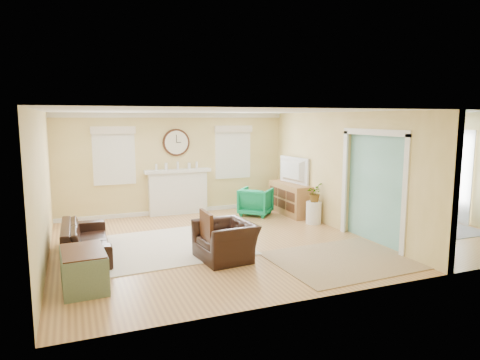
% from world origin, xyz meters
% --- Properties ---
extents(floor, '(9.00, 9.00, 0.00)m').
position_xyz_m(floor, '(0.00, 0.00, 0.00)').
color(floor, '#9E6C42').
rests_on(floor, ground).
extents(wall_back, '(9.00, 0.02, 2.60)m').
position_xyz_m(wall_back, '(0.00, 3.00, 1.30)').
color(wall_back, tan).
rests_on(wall_back, ground).
extents(wall_front, '(9.00, 0.02, 2.60)m').
position_xyz_m(wall_front, '(0.00, -3.00, 1.30)').
color(wall_front, tan).
rests_on(wall_front, ground).
extents(wall_left, '(0.02, 6.00, 2.60)m').
position_xyz_m(wall_left, '(-4.50, 0.00, 1.30)').
color(wall_left, tan).
rests_on(wall_left, ground).
extents(wall_right, '(0.02, 6.00, 2.60)m').
position_xyz_m(wall_right, '(4.50, 0.00, 1.30)').
color(wall_right, tan).
rests_on(wall_right, ground).
extents(ceiling, '(9.00, 6.00, 0.02)m').
position_xyz_m(ceiling, '(0.00, 0.00, 2.60)').
color(ceiling, white).
rests_on(ceiling, wall_back).
extents(partition, '(0.17, 6.00, 2.60)m').
position_xyz_m(partition, '(1.51, 0.28, 1.36)').
color(partition, tan).
rests_on(partition, ground).
extents(fireplace, '(1.70, 0.30, 1.17)m').
position_xyz_m(fireplace, '(-1.50, 2.88, 0.60)').
color(fireplace, white).
rests_on(fireplace, ground).
extents(wall_clock, '(0.70, 0.07, 0.70)m').
position_xyz_m(wall_clock, '(-1.50, 2.97, 1.85)').
color(wall_clock, '#4D2815').
rests_on(wall_clock, wall_back).
extents(window_left, '(1.05, 0.13, 1.42)m').
position_xyz_m(window_left, '(-3.05, 2.95, 1.66)').
color(window_left, white).
rests_on(window_left, wall_back).
extents(window_right, '(1.05, 0.13, 1.42)m').
position_xyz_m(window_right, '(0.05, 2.95, 1.66)').
color(window_right, white).
rests_on(window_right, wall_back).
extents(french_doors, '(0.06, 1.70, 2.20)m').
position_xyz_m(french_doors, '(4.45, 0.00, 1.10)').
color(french_doors, white).
rests_on(french_doors, ground).
extents(pendant, '(0.30, 0.30, 0.55)m').
position_xyz_m(pendant, '(3.00, 0.00, 2.20)').
color(pendant, gold).
rests_on(pendant, ceiling).
extents(rug_cream, '(3.06, 2.70, 0.02)m').
position_xyz_m(rug_cream, '(-2.40, 0.16, 0.01)').
color(rug_cream, beige).
rests_on(rug_cream, floor).
extents(rug_jute, '(2.48, 2.06, 0.01)m').
position_xyz_m(rug_jute, '(0.31, -1.79, 0.01)').
color(rug_jute, tan).
rests_on(rug_jute, floor).
extents(rug_grey, '(2.40, 3.00, 0.01)m').
position_xyz_m(rug_grey, '(3.17, -0.09, 0.01)').
color(rug_grey, gray).
rests_on(rug_grey, floor).
extents(sofa, '(0.82, 2.05, 0.60)m').
position_xyz_m(sofa, '(-3.86, 0.17, 0.30)').
color(sofa, black).
rests_on(sofa, floor).
extents(eames_chair, '(1.00, 1.12, 0.66)m').
position_xyz_m(eames_chair, '(-1.58, -0.97, 0.33)').
color(eames_chair, black).
rests_on(eames_chair, floor).
extents(green_chair, '(1.07, 1.07, 0.70)m').
position_xyz_m(green_chair, '(0.32, 2.01, 0.35)').
color(green_chair, '#087A45').
rests_on(green_chair, floor).
extents(trunk, '(0.66, 1.02, 0.57)m').
position_xyz_m(trunk, '(-3.94, -1.42, 0.28)').
color(trunk, slate).
rests_on(trunk, floor).
extents(credenza, '(0.53, 1.56, 0.80)m').
position_xyz_m(credenza, '(1.22, 1.81, 0.40)').
color(credenza, '#A4773D').
rests_on(credenza, floor).
extents(tv, '(0.30, 1.18, 0.68)m').
position_xyz_m(tv, '(1.20, 1.81, 1.14)').
color(tv, black).
rests_on(tv, credenza).
extents(garden_stool, '(0.36, 0.36, 0.52)m').
position_xyz_m(garden_stool, '(1.22, 0.68, 0.26)').
color(garden_stool, white).
rests_on(garden_stool, floor).
extents(potted_plant, '(0.51, 0.51, 0.43)m').
position_xyz_m(potted_plant, '(1.22, 0.68, 0.74)').
color(potted_plant, '#337F33').
rests_on(potted_plant, garden_stool).
extents(dining_table, '(1.29, 1.97, 0.64)m').
position_xyz_m(dining_table, '(3.17, -0.09, 0.32)').
color(dining_table, '#4D2815').
rests_on(dining_table, floor).
extents(dining_chair_n, '(0.46, 0.46, 0.98)m').
position_xyz_m(dining_chair_n, '(3.21, 1.06, 0.58)').
color(dining_chair_n, gray).
rests_on(dining_chair_n, floor).
extents(dining_chair_s, '(0.39, 0.39, 0.87)m').
position_xyz_m(dining_chair_s, '(3.16, -1.23, 0.51)').
color(dining_chair_s, gray).
rests_on(dining_chair_s, floor).
extents(dining_chair_w, '(0.48, 0.48, 0.92)m').
position_xyz_m(dining_chair_w, '(2.61, -0.14, 0.54)').
color(dining_chair_w, white).
rests_on(dining_chair_w, floor).
extents(dining_chair_e, '(0.52, 0.52, 1.00)m').
position_xyz_m(dining_chair_e, '(3.74, -0.09, 0.59)').
color(dining_chair_e, gray).
rests_on(dining_chair_e, floor).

